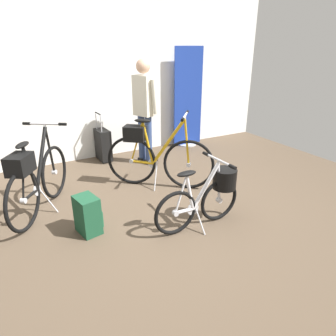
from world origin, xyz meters
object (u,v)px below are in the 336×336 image
object	(u,v)px
visitor_near_wall	(144,106)
backpack_on_floor	(88,215)
floor_banner_stand	(188,103)
display_bike_right	(36,178)
display_bike_left	(155,155)
folding_bike_foreground	(208,193)
rolling_suitcase	(103,145)

from	to	relation	value
visitor_near_wall	backpack_on_floor	size ratio (longest dim) A/B	4.04
floor_banner_stand	display_bike_right	bearing A→B (deg)	-153.77
display_bike_right	display_bike_left	bearing A→B (deg)	1.66
folding_bike_foreground	rolling_suitcase	bearing A→B (deg)	99.14
rolling_suitcase	folding_bike_foreground	bearing A→B (deg)	-80.86
folding_bike_foreground	display_bike_right	world-z (taller)	display_bike_right
folding_bike_foreground	display_bike_left	size ratio (longest dim) A/B	0.90
floor_banner_stand	display_bike_right	size ratio (longest dim) A/B	1.48
folding_bike_foreground	display_bike_right	size ratio (longest dim) A/B	0.86
rolling_suitcase	floor_banner_stand	bearing A→B (deg)	2.39
folding_bike_foreground	backpack_on_floor	xyz separation A→B (m)	(-1.20, 0.46, -0.17)
folding_bike_foreground	backpack_on_floor	bearing A→B (deg)	159.01
display_bike_left	display_bike_right	xyz separation A→B (m)	(-1.52, -0.04, -0.01)
floor_banner_stand	folding_bike_foreground	bearing A→B (deg)	-117.53
floor_banner_stand	visitor_near_wall	bearing A→B (deg)	-156.31
display_bike_right	visitor_near_wall	xyz separation A→B (m)	(1.79, 0.94, 0.50)
visitor_near_wall	rolling_suitcase	xyz separation A→B (m)	(-0.59, 0.42, -0.67)
folding_bike_foreground	display_bike_right	xyz separation A→B (m)	(-1.59, 1.11, 0.08)
visitor_near_wall	rolling_suitcase	bearing A→B (deg)	144.42
display_bike_right	floor_banner_stand	bearing A→B (deg)	26.23
display_bike_left	backpack_on_floor	world-z (taller)	display_bike_left
visitor_near_wall	backpack_on_floor	bearing A→B (deg)	-131.23
floor_banner_stand	visitor_near_wall	distance (m)	1.24
folding_bike_foreground	display_bike_left	world-z (taller)	display_bike_left
display_bike_left	backpack_on_floor	bearing A→B (deg)	-148.37
floor_banner_stand	backpack_on_floor	size ratio (longest dim) A/B	4.46
floor_banner_stand	visitor_near_wall	world-z (taller)	floor_banner_stand
floor_banner_stand	rolling_suitcase	xyz separation A→B (m)	(-1.73, -0.07, -0.55)
visitor_near_wall	floor_banner_stand	bearing A→B (deg)	23.69
backpack_on_floor	folding_bike_foreground	bearing A→B (deg)	-20.99
display_bike_right	rolling_suitcase	size ratio (longest dim) A/B	1.49
display_bike_left	display_bike_right	bearing A→B (deg)	-178.34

